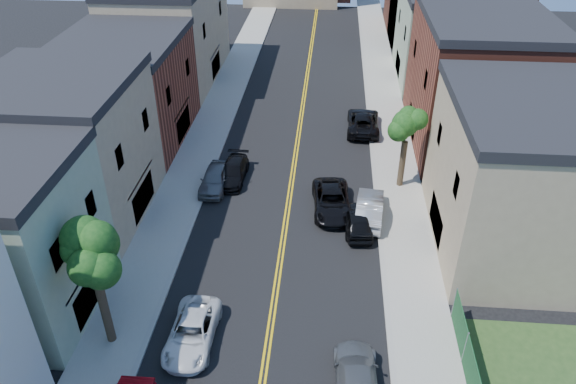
% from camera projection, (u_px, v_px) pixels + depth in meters
% --- Properties ---
extents(sidewalk_left, '(3.20, 100.00, 0.15)m').
position_uv_depth(sidewalk_left, '(213.00, 118.00, 49.42)').
color(sidewalk_left, gray).
rests_on(sidewalk_left, ground).
extents(sidewalk_right, '(3.20, 100.00, 0.15)m').
position_uv_depth(sidewalk_right, '(389.00, 125.00, 48.32)').
color(sidewalk_right, gray).
rests_on(sidewalk_right, ground).
extents(curb_left, '(0.30, 100.00, 0.15)m').
position_uv_depth(curb_left, '(232.00, 119.00, 49.30)').
color(curb_left, gray).
rests_on(curb_left, ground).
extents(curb_right, '(0.30, 100.00, 0.15)m').
position_uv_depth(curb_right, '(369.00, 124.00, 48.44)').
color(curb_right, gray).
rests_on(curb_right, ground).
extents(bldg_left_tan_near, '(9.00, 10.00, 9.00)m').
position_uv_depth(bldg_left_tan_near, '(68.00, 153.00, 34.91)').
color(bldg_left_tan_near, '#998466').
rests_on(bldg_left_tan_near, ground).
extents(bldg_left_brick, '(9.00, 12.00, 8.00)m').
position_uv_depth(bldg_left_brick, '(126.00, 93.00, 44.36)').
color(bldg_left_brick, brown).
rests_on(bldg_left_brick, ground).
extents(bldg_left_tan_far, '(9.00, 16.00, 9.50)m').
position_uv_depth(bldg_left_tan_far, '(170.00, 32.00, 55.63)').
color(bldg_left_tan_far, '#998466').
rests_on(bldg_left_tan_far, ground).
extents(bldg_right_tan, '(9.00, 12.00, 9.00)m').
position_uv_depth(bldg_right_tan, '(521.00, 181.00, 32.13)').
color(bldg_right_tan, '#998466').
rests_on(bldg_right_tan, ground).
extents(bldg_right_brick, '(9.00, 14.00, 10.00)m').
position_uv_depth(bldg_right_brick, '(475.00, 83.00, 43.54)').
color(bldg_right_brick, brown).
rests_on(bldg_right_brick, ground).
extents(bldg_right_palegrn, '(9.00, 12.00, 8.50)m').
position_uv_depth(bldg_right_palegrn, '(445.00, 38.00, 55.63)').
color(bldg_right_palegrn, gray).
rests_on(bldg_right_palegrn, ground).
extents(tree_left_mid, '(5.20, 5.20, 9.29)m').
position_uv_depth(tree_left_mid, '(87.00, 238.00, 24.17)').
color(tree_left_mid, '#35271A').
rests_on(tree_left_mid, sidewalk_left).
extents(tree_right_far, '(4.40, 4.40, 8.03)m').
position_uv_depth(tree_right_far, '(409.00, 114.00, 36.88)').
color(tree_right_far, '#35271A').
rests_on(tree_right_far, sidewalk_right).
extents(white_pickup, '(2.30, 4.87, 1.34)m').
position_uv_depth(white_pickup, '(192.00, 332.00, 27.37)').
color(white_pickup, silver).
rests_on(white_pickup, ground).
extents(grey_car_left, '(1.86, 4.47, 1.51)m').
position_uv_depth(grey_car_left, '(215.00, 179.00, 39.45)').
color(grey_car_left, '#5B5D62').
rests_on(grey_car_left, ground).
extents(black_car_left, '(2.06, 4.70, 1.34)m').
position_uv_depth(black_car_left, '(233.00, 172.00, 40.43)').
color(black_car_left, black).
rests_on(black_car_left, ground).
extents(grey_car_right, '(2.21, 5.04, 1.44)m').
position_uv_depth(grey_car_right, '(357.00, 379.00, 24.95)').
color(grey_car_right, '#505457').
rests_on(grey_car_right, ground).
extents(black_car_right, '(2.10, 4.42, 1.46)m').
position_uv_depth(black_car_right, '(357.00, 220.00, 35.21)').
color(black_car_right, black).
rests_on(black_car_right, ground).
extents(silver_car_right, '(2.18, 5.05, 1.62)m').
position_uv_depth(silver_car_right, '(369.00, 208.00, 36.20)').
color(silver_car_right, '#A3A6AB').
rests_on(silver_car_right, ground).
extents(dark_car_right_far, '(2.79, 5.83, 1.60)m').
position_uv_depth(dark_car_right_far, '(363.00, 122.00, 47.21)').
color(dark_car_right_far, black).
rests_on(dark_car_right_far, ground).
extents(black_suv_lane, '(2.97, 5.61, 1.50)m').
position_uv_depth(black_suv_lane, '(332.00, 201.00, 37.05)').
color(black_suv_lane, black).
rests_on(black_suv_lane, ground).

